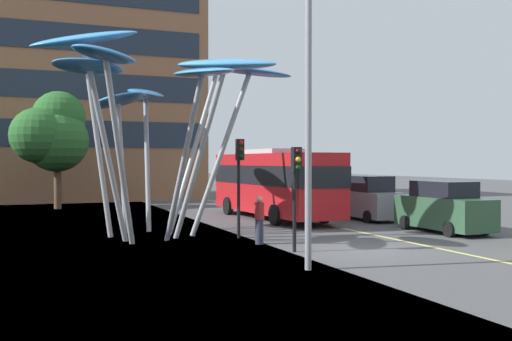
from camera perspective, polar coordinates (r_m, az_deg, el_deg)
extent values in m
cube|color=#4C4C4F|center=(20.06, 10.11, -7.65)|extent=(120.00, 240.00, 0.10)
cube|color=gray|center=(17.17, -21.55, -9.06)|extent=(16.00, 240.00, 0.05)
cube|color=#E0D666|center=(21.49, 16.00, -6.97)|extent=(0.16, 144.00, 0.01)
cube|color=red|center=(30.12, 1.73, -1.20)|extent=(2.96, 10.31, 2.95)
cube|color=black|center=(30.11, 1.74, -0.41)|extent=(2.99, 10.42, 0.94)
cube|color=yellow|center=(34.72, -1.85, 1.02)|extent=(1.40, 0.16, 0.36)
cube|color=#B2B2B7|center=(30.10, 1.74, 1.84)|extent=(2.05, 3.65, 0.24)
cylinder|color=black|center=(33.59, 1.36, -3.28)|extent=(0.32, 0.97, 0.96)
cylinder|color=black|center=(32.60, -2.69, -3.41)|extent=(0.32, 0.97, 0.96)
cylinder|color=black|center=(28.31, 6.52, -4.07)|extent=(0.32, 0.97, 0.96)
cylinder|color=black|center=(27.13, 1.87, -4.28)|extent=(0.32, 0.97, 0.96)
cylinder|color=#9EA0A5|center=(23.45, -3.35, 1.70)|extent=(2.52, 0.55, 6.57)
ellipsoid|color=#2D7FD1|center=(23.95, -0.57, 9.50)|extent=(3.56, 1.67, 0.59)
cylinder|color=#9EA0A5|center=(24.97, -5.85, 2.33)|extent=(2.90, 2.02, 7.18)
ellipsoid|color=#4CA3E5|center=(26.51, -3.59, 9.96)|extent=(4.23, 3.33, 0.93)
cylinder|color=#9EA0A5|center=(25.69, -10.41, 0.95)|extent=(0.40, 1.83, 5.97)
ellipsoid|color=#388EDB|center=(26.67, -10.58, 7.32)|extent=(2.00, 4.23, 1.03)
cylinder|color=#9EA0A5|center=(25.01, -12.74, 0.40)|extent=(0.50, 0.82, 5.46)
ellipsoid|color=#4CA3E5|center=(25.39, -13.12, 6.56)|extent=(2.79, 3.71, 0.79)
cylinder|color=#9EA0A5|center=(23.64, -15.02, 2.99)|extent=(1.21, 0.64, 7.63)
ellipsoid|color=#4299E0|center=(24.23, -16.25, 12.00)|extent=(4.47, 3.04, 1.20)
cylinder|color=#9EA0A5|center=(21.65, -14.02, 1.27)|extent=(1.63, 1.16, 6.21)
ellipsoid|color=#4299E0|center=(21.37, -15.72, 9.55)|extent=(3.16, 2.72, 0.55)
cylinder|color=#9EA0A5|center=(20.56, -12.98, 1.55)|extent=(1.38, 1.89, 6.40)
ellipsoid|color=#2D7FD1|center=(19.98, -14.27, 10.71)|extent=(3.12, 3.54, 0.56)
cylinder|color=#9EA0A5|center=(20.93, -6.95, 0.92)|extent=(0.88, 2.78, 5.95)
ellipsoid|color=#4299E0|center=(20.00, -5.15, 9.36)|extent=(2.12, 3.47, 0.63)
cylinder|color=#9EA0A5|center=(22.21, -5.37, 1.69)|extent=(1.82, 1.64, 6.53)
ellipsoid|color=#4299E0|center=(22.07, -2.93, 10.14)|extent=(3.75, 3.53, 0.76)
cylinder|color=black|center=(19.16, 3.71, -2.80)|extent=(0.12, 0.12, 3.38)
cube|color=black|center=(18.99, 3.89, 1.06)|extent=(0.28, 0.24, 0.80)
sphere|color=#390706|center=(18.88, 4.06, 1.85)|extent=(0.18, 0.18, 0.18)
sphere|color=orange|center=(18.87, 4.06, 1.06)|extent=(0.18, 0.18, 0.18)
sphere|color=black|center=(18.87, 4.06, 0.27)|extent=(0.18, 0.18, 0.18)
cylinder|color=black|center=(22.56, -1.68, -1.76)|extent=(0.12, 0.12, 3.76)
cube|color=black|center=(22.41, -1.56, 2.01)|extent=(0.28, 0.24, 0.80)
sphere|color=red|center=(22.29, -1.44, 2.69)|extent=(0.18, 0.18, 0.18)
sphere|color=#3A2707|center=(22.29, -1.44, 2.02)|extent=(0.18, 0.18, 0.18)
sphere|color=black|center=(22.28, -1.44, 1.35)|extent=(0.18, 0.18, 0.18)
cube|color=#2D5138|center=(25.70, 17.54, -3.86)|extent=(1.71, 4.55, 1.27)
cube|color=black|center=(25.64, 17.55, -1.71)|extent=(1.57, 2.50, 0.66)
cylinder|color=black|center=(27.38, 17.07, -4.65)|extent=(0.20, 0.60, 0.60)
cylinder|color=black|center=(26.35, 14.15, -4.85)|extent=(0.20, 0.60, 0.60)
cylinder|color=black|center=(25.24, 21.07, -5.13)|extent=(0.20, 0.60, 0.60)
cylinder|color=black|center=(24.13, 18.06, -5.39)|extent=(0.20, 0.60, 0.60)
cube|color=gray|center=(30.16, 10.75, -3.16)|extent=(1.70, 4.22, 1.24)
cube|color=black|center=(30.11, 10.75, -1.25)|extent=(1.57, 2.32, 0.77)
cylinder|color=black|center=(31.75, 10.79, -3.87)|extent=(0.20, 0.60, 0.60)
cylinder|color=black|center=(30.88, 8.11, -3.99)|extent=(0.20, 0.60, 0.60)
cylinder|color=black|center=(29.58, 13.50, -4.22)|extent=(0.20, 0.60, 0.60)
cylinder|color=black|center=(28.64, 10.70, -4.38)|extent=(0.20, 0.60, 0.60)
cylinder|color=gray|center=(16.04, 5.04, 5.96)|extent=(0.18, 0.18, 8.68)
cylinder|color=brown|center=(38.40, -18.50, -1.04)|extent=(0.44, 0.44, 3.32)
sphere|color=#286028|center=(39.10, -18.17, 3.28)|extent=(2.89, 2.89, 2.89)
sphere|color=#286028|center=(38.31, -18.00, 2.73)|extent=(2.63, 2.63, 2.63)
sphere|color=#286028|center=(38.10, -18.59, 2.77)|extent=(3.85, 3.85, 3.85)
sphere|color=#286028|center=(37.61, -20.18, 3.19)|extent=(3.32, 3.32, 3.32)
sphere|color=#286028|center=(38.54, -18.40, 4.84)|extent=(3.24, 3.24, 3.24)
cylinder|color=brown|center=(46.29, -19.50, -0.89)|extent=(0.45, 0.45, 3.06)
sphere|color=#387A33|center=(45.98, -20.32, 4.21)|extent=(3.83, 3.83, 3.83)
sphere|color=#387A33|center=(47.45, -19.18, 3.94)|extent=(3.28, 3.28, 3.28)
sphere|color=#387A33|center=(47.53, -18.16, 3.17)|extent=(3.81, 3.81, 3.81)
sphere|color=#387A33|center=(45.37, -18.40, 2.65)|extent=(3.80, 3.80, 3.80)
sphere|color=#387A33|center=(47.44, -20.44, 3.23)|extent=(3.03, 3.03, 3.03)
cylinder|color=#2D3342|center=(21.01, 0.33, -5.90)|extent=(0.29, 0.29, 0.88)
cylinder|color=maroon|center=(20.93, 0.33, -3.89)|extent=(0.34, 0.34, 0.60)
sphere|color=tan|center=(20.90, 0.33, -2.77)|extent=(0.22, 0.22, 0.22)
cube|color=#8E6042|center=(50.30, -20.30, 8.96)|extent=(24.02, 13.49, 20.07)
cube|color=#1E2838|center=(43.07, -20.09, 3.40)|extent=(22.58, 0.08, 1.87)
cube|color=#1E2838|center=(43.35, -20.12, 7.82)|extent=(22.58, 0.08, 1.87)
cube|color=#1E2838|center=(43.88, -20.14, 12.16)|extent=(22.58, 0.08, 1.87)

